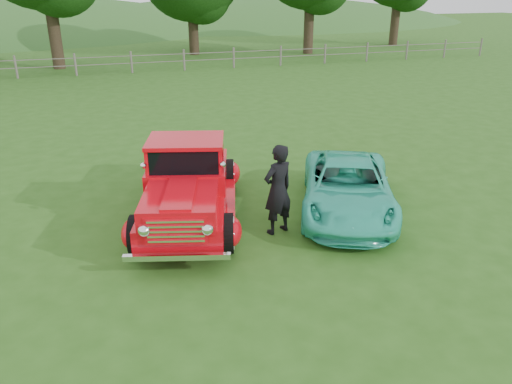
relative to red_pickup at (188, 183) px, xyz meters
name	(u,v)px	position (x,y,z in m)	size (l,w,h in m)	color
ground	(241,261)	(0.52, -2.11, -0.80)	(140.00, 140.00, 0.00)	#275215
distant_hills	(75,65)	(-3.56, 57.36, -5.34)	(116.00, 60.00, 18.00)	#295A21
fence_line	(131,62)	(0.52, 19.89, -0.19)	(48.00, 0.12, 1.20)	#675E57
red_pickup	(188,183)	(0.00, 0.00, 0.00)	(3.17, 5.27, 1.78)	black
teal_sedan	(348,188)	(3.35, -0.76, -0.22)	(1.90, 4.12, 1.15)	#31C5A4
man	(278,190)	(1.56, -1.20, 0.13)	(0.67, 0.44, 1.85)	black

